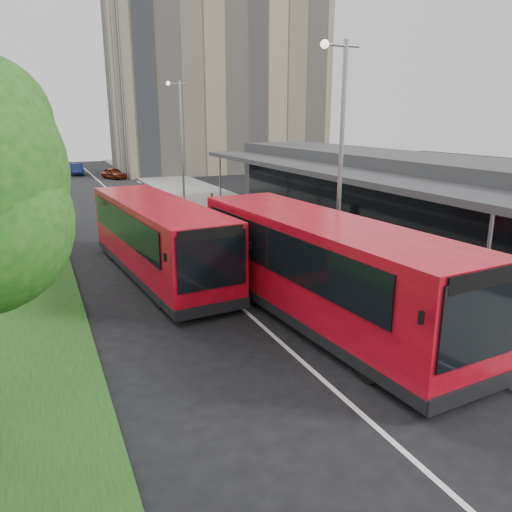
{
  "coord_description": "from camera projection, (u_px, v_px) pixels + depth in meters",
  "views": [
    {
      "loc": [
        -5.45,
        -12.66,
        5.69
      ],
      "look_at": [
        0.67,
        1.19,
        1.5
      ],
      "focal_mm": 35.0,
      "sensor_mm": 36.0,
      "label": 1
    }
  ],
  "objects": [
    {
      "name": "bus_main",
      "position": [
        321.0,
        270.0,
        14.13
      ],
      "size": [
        3.48,
        10.74,
        2.99
      ],
      "rotation": [
        0.0,
        0.0,
        0.08
      ],
      "color": "red",
      "rests_on": "ground"
    },
    {
      "name": "pavement",
      "position": [
        217.0,
        202.0,
        34.74
      ],
      "size": [
        5.0,
        80.0,
        0.15
      ],
      "primitive_type": "cube",
      "color": "slate",
      "rests_on": "ground"
    },
    {
      "name": "ground",
      "position": [
        252.0,
        317.0,
        14.8
      ],
      "size": [
        120.0,
        120.0,
        0.0
      ],
      "primitive_type": "plane",
      "color": "black",
      "rests_on": "ground"
    },
    {
      "name": "litter_bin",
      "position": [
        278.0,
        218.0,
        26.2
      ],
      "size": [
        0.56,
        0.56,
        0.92
      ],
      "primitive_type": "cylinder",
      "rotation": [
        0.0,
        0.0,
        -0.09
      ],
      "color": "#3A2418",
      "rests_on": "pavement"
    },
    {
      "name": "lamp_post_near",
      "position": [
        339.0,
        148.0,
        16.9
      ],
      "size": [
        1.44,
        0.28,
        8.0
      ],
      "color": "gray",
      "rests_on": "pavement"
    },
    {
      "name": "bus_second",
      "position": [
        158.0,
        239.0,
        18.25
      ],
      "size": [
        3.36,
        10.05,
        2.79
      ],
      "rotation": [
        0.0,
        0.0,
        0.09
      ],
      "color": "red",
      "rests_on": "ground"
    },
    {
      "name": "car_far",
      "position": [
        77.0,
        169.0,
        51.98
      ],
      "size": [
        1.42,
        3.6,
        1.17
      ],
      "primitive_type": "imported",
      "rotation": [
        0.0,
        0.0,
        -0.05
      ],
      "color": "navy",
      "rests_on": "ground"
    },
    {
      "name": "tree_far",
      "position": [
        1.0,
        137.0,
        29.4
      ],
      "size": [
        4.45,
        4.45,
        7.12
      ],
      "color": "#352215",
      "rests_on": "ground"
    },
    {
      "name": "station_building",
      "position": [
        384.0,
        192.0,
        25.53
      ],
      "size": [
        7.7,
        26.0,
        4.0
      ],
      "color": "#333335",
      "rests_on": "ground"
    },
    {
      "name": "car_near",
      "position": [
        114.0,
        173.0,
        48.4
      ],
      "size": [
        2.41,
        3.39,
        1.07
      ],
      "primitive_type": "imported",
      "rotation": [
        0.0,
        0.0,
        0.41
      ],
      "color": "#5D1C0D",
      "rests_on": "ground"
    },
    {
      "name": "bollard",
      "position": [
        212.0,
        201.0,
        31.16
      ],
      "size": [
        0.22,
        0.22,
        1.05
      ],
      "primitive_type": "cylinder",
      "rotation": [
        0.0,
        0.0,
        -0.34
      ],
      "color": "yellow",
      "rests_on": "pavement"
    },
    {
      "name": "kerb_dashes",
      "position": [
        183.0,
        208.0,
        32.83
      ],
      "size": [
        0.12,
        56.0,
        0.01
      ],
      "color": "silver",
      "rests_on": "ground"
    },
    {
      "name": "lamp_post_far",
      "position": [
        180.0,
        133.0,
        34.54
      ],
      "size": [
        1.44,
        0.28,
        8.0
      ],
      "color": "gray",
      "rests_on": "pavement"
    },
    {
      "name": "lane_centre_line",
      "position": [
        146.0,
        223.0,
        28.02
      ],
      "size": [
        0.12,
        70.0,
        0.01
      ],
      "primitive_type": "cube",
      "color": "silver",
      "rests_on": "ground"
    },
    {
      "name": "grass_verge",
      "position": [
        11.0,
        216.0,
        29.69
      ],
      "size": [
        5.0,
        80.0,
        0.1
      ],
      "primitive_type": "cube",
      "color": "#1A4115",
      "rests_on": "ground"
    },
    {
      "name": "office_block",
      "position": [
        217.0,
        87.0,
        54.88
      ],
      "size": [
        22.0,
        12.0,
        18.0
      ],
      "primitive_type": "cube",
      "color": "gray",
      "rests_on": "ground"
    }
  ]
}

